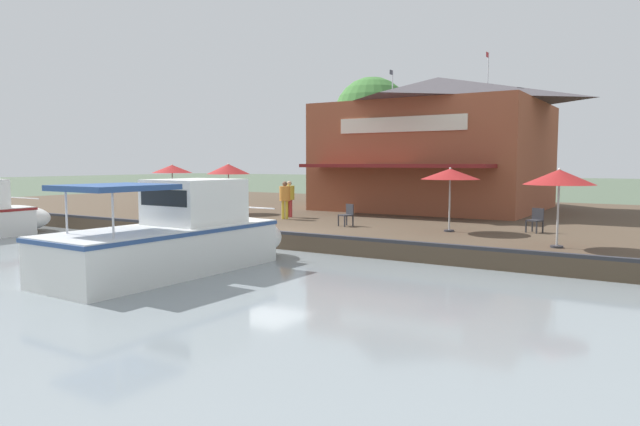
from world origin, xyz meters
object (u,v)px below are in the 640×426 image
Objects in this scene: patio_umbrella_by_entrance at (172,169)px; person_near_entrance at (285,196)px; patio_umbrella_mid_patio_left at (450,174)px; person_mid_patio at (145,193)px; cafe_chair_under_first_umbrella at (162,202)px; tree_downstream_bank at (401,121)px; patio_umbrella_mid_patio_right at (559,177)px; cafe_chair_far_corner_seat at (347,214)px; cafe_chair_mid_patio at (222,202)px; tree_upstream_bank at (368,117)px; cafe_chair_beside_entrance at (536,219)px; person_at_quay_edge at (289,195)px; motorboat_far_downstream at (186,237)px; patio_umbrella_far_corner at (228,169)px; waterfront_restaurant at (437,142)px.

person_near_entrance is at bearing 82.45° from patio_umbrella_by_entrance.
person_mid_patio is (1.75, -13.63, -0.97)m from patio_umbrella_mid_patio_left.
tree_downstream_bank is at bearing 155.65° from cafe_chair_under_first_umbrella.
patio_umbrella_by_entrance reaches higher than patio_umbrella_mid_patio_right.
patio_umbrella_by_entrance reaches higher than cafe_chair_far_corner_seat.
cafe_chair_mid_patio is at bearing 94.23° from patio_umbrella_by_entrance.
tree_upstream_bank is at bearing -155.71° from cafe_chair_far_corner_seat.
cafe_chair_beside_entrance is at bearing 87.91° from cafe_chair_mid_patio.
person_mid_patio is 0.22× the size of tree_upstream_bank.
patio_umbrella_mid_patio_right reaches higher than cafe_chair_beside_entrance.
patio_umbrella_mid_patio_right reaches higher than cafe_chair_mid_patio.
tree_downstream_bank is (-13.20, -0.50, 4.08)m from person_at_quay_edge.
cafe_chair_far_corner_seat is 9.82m from person_mid_patio.
person_at_quay_edge is (-0.09, -10.56, 0.54)m from cafe_chair_beside_entrance.
patio_umbrella_mid_patio_right is 20.81m from tree_upstream_bank.
motorboat_far_downstream reaches higher than cafe_chair_mid_patio.
patio_umbrella_mid_patio_left is 3.36m from cafe_chair_beside_entrance.
patio_umbrella_mid_patio_right reaches higher than motorboat_far_downstream.
patio_umbrella_far_corner is 1.49× the size of person_at_quay_edge.
cafe_chair_mid_patio is at bearing -17.06° from tree_downstream_bank.
patio_umbrella_mid_patio_left is at bearing -63.34° from cafe_chair_beside_entrance.
person_near_entrance reaches higher than cafe_chair_far_corner_seat.
person_near_entrance is (0.93, 4.00, -1.11)m from patio_umbrella_far_corner.
patio_umbrella_mid_patio_right is at bearing 73.44° from person_at_quay_edge.
motorboat_far_downstream is (9.44, -7.38, -0.11)m from cafe_chair_beside_entrance.
tree_upstream_bank is (-12.67, 4.88, 4.83)m from cafe_chair_under_first_umbrella.
person_near_entrance is at bearing -20.74° from waterfront_restaurant.
waterfront_restaurant is 15.07m from person_mid_patio.
cafe_chair_mid_patio and cafe_chair_far_corner_seat have the same top height.
tree_upstream_bank is at bearing -166.03° from motorboat_far_downstream.
patio_umbrella_far_corner is at bearing -103.18° from patio_umbrella_mid_patio_right.
patio_umbrella_by_entrance is 7.66m from person_at_quay_edge.
person_at_quay_edge is at bearing -157.29° from person_near_entrance.
person_near_entrance is 0.21× the size of motorboat_far_downstream.
patio_umbrella_mid_patio_right is at bearing 34.37° from waterfront_restaurant.
cafe_chair_under_first_umbrella is 10.95m from cafe_chair_far_corner_seat.
cafe_chair_far_corner_seat is at bearing 74.94° from cafe_chair_mid_patio.
cafe_chair_under_first_umbrella is at bearing -129.87° from motorboat_far_downstream.
waterfront_restaurant is 10.50m from cafe_chair_far_corner_seat.
cafe_chair_beside_entrance is (8.34, 6.78, -3.04)m from waterfront_restaurant.
waterfront_restaurant is 7.04× the size of person_at_quay_edge.
person_near_entrance is 13.38m from tree_upstream_bank.
motorboat_far_downstream is at bearing 9.20° from tree_downstream_bank.
person_mid_patio is (11.43, -9.51, -2.45)m from waterfront_restaurant.
patio_umbrella_by_entrance is 1.46× the size of person_at_quay_edge.
cafe_chair_under_first_umbrella is 0.52× the size of person_near_entrance.
motorboat_far_downstream is at bearing -38.02° from cafe_chair_beside_entrance.
patio_umbrella_far_corner is 13.79m from tree_downstream_bank.
patio_umbrella_by_entrance reaches higher than person_mid_patio.
cafe_chair_beside_entrance is at bearing 104.53° from cafe_chair_far_corner_seat.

